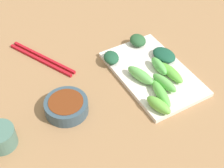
{
  "coord_description": "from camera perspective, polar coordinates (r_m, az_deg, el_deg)",
  "views": [
    {
      "loc": [
        -0.32,
        -0.53,
        0.66
      ],
      "look_at": [
        -0.02,
        -0.01,
        0.05
      ],
      "focal_mm": 54.02,
      "sensor_mm": 36.0,
      "label": 1
    }
  ],
  "objects": [
    {
      "name": "tabletop",
      "position": [
        0.9,
        0.61,
        -0.92
      ],
      "size": [
        2.1,
        2.1,
        0.02
      ],
      "primitive_type": "cube",
      "color": "#996F4A",
      "rests_on": "ground"
    },
    {
      "name": "chopsticks",
      "position": [
        0.99,
        -11.78,
        4.21
      ],
      "size": [
        0.12,
        0.22,
        0.01
      ],
      "rotation": [
        0.0,
        0.0,
        0.45
      ],
      "color": "#B1121F",
      "rests_on": "tabletop"
    },
    {
      "name": "broccoli_stalk_4",
      "position": [
        0.88,
        8.85,
        0.19
      ],
      "size": [
        0.04,
        0.08,
        0.03
      ],
      "primitive_type": "ellipsoid",
      "rotation": [
        0.0,
        0.0,
        0.19
      ],
      "color": "#64B854",
      "rests_on": "serving_plate"
    },
    {
      "name": "broccoli_stalk_1",
      "position": [
        0.89,
        4.85,
        1.48
      ],
      "size": [
        0.05,
        0.09,
        0.03
      ],
      "primitive_type": "ellipsoid",
      "rotation": [
        0.0,
        0.0,
        0.27
      ],
      "color": "#63B556",
      "rests_on": "serving_plate"
    },
    {
      "name": "broccoli_stalk_8",
      "position": [
        0.85,
        8.3,
        -1.62
      ],
      "size": [
        0.04,
        0.1,
        0.03
      ],
      "primitive_type": "ellipsoid",
      "rotation": [
        0.0,
        0.0,
        -0.19
      ],
      "color": "#5CBC49",
      "rests_on": "serving_plate"
    },
    {
      "name": "serving_plate",
      "position": [
        0.93,
        6.9,
        1.81
      ],
      "size": [
        0.18,
        0.29,
        0.01
      ],
      "primitive_type": "cube",
      "color": "silver",
      "rests_on": "tabletop"
    },
    {
      "name": "sauce_bowl",
      "position": [
        0.83,
        -7.73,
        -3.71
      ],
      "size": [
        0.11,
        0.11,
        0.04
      ],
      "color": "#354958",
      "rests_on": "tabletop"
    },
    {
      "name": "broccoli_stalk_2",
      "position": [
        0.91,
        10.02,
        1.9
      ],
      "size": [
        0.03,
        0.09,
        0.02
      ],
      "primitive_type": "ellipsoid",
      "rotation": [
        0.0,
        0.0,
        0.04
      ],
      "color": "#61B240",
      "rests_on": "serving_plate"
    },
    {
      "name": "broccoli_stalk_7",
      "position": [
        0.92,
        7.96,
        3.05
      ],
      "size": [
        0.03,
        0.07,
        0.03
      ],
      "primitive_type": "ellipsoid",
      "rotation": [
        0.0,
        0.0,
        -0.06
      ],
      "color": "#5EBB55",
      "rests_on": "serving_plate"
    },
    {
      "name": "broccoli_leafy_0",
      "position": [
        1.0,
        4.39,
        7.38
      ],
      "size": [
        0.05,
        0.06,
        0.03
      ],
      "primitive_type": "ellipsoid",
      "rotation": [
        0.0,
        0.0,
        -0.06
      ],
      "color": "#285530",
      "rests_on": "serving_plate"
    },
    {
      "name": "broccoli_leafy_5",
      "position": [
        0.94,
        -0.13,
        4.5
      ],
      "size": [
        0.05,
        0.06,
        0.02
      ],
      "primitive_type": "ellipsoid",
      "rotation": [
        0.0,
        0.0,
        -0.27
      ],
      "color": "#1C4C32",
      "rests_on": "serving_plate"
    },
    {
      "name": "broccoli_leafy_3",
      "position": [
        0.96,
        8.8,
        4.89
      ],
      "size": [
        0.06,
        0.08,
        0.02
      ],
      "primitive_type": "ellipsoid",
      "rotation": [
        0.0,
        0.0,
        0.18
      ],
      "color": "#174935",
      "rests_on": "serving_plate"
    },
    {
      "name": "broccoli_stalk_6",
      "position": [
        0.82,
        7.89,
        -3.55
      ],
      "size": [
        0.05,
        0.08,
        0.03
      ],
      "primitive_type": "ellipsoid",
      "rotation": [
        0.0,
        0.0,
        0.26
      ],
      "color": "#69B943",
      "rests_on": "serving_plate"
    },
    {
      "name": "tea_cup",
      "position": [
        0.8,
        -18.36,
        -8.56
      ],
      "size": [
        0.07,
        0.07,
        0.05
      ],
      "primitive_type": "cylinder",
      "color": "#4A7063",
      "rests_on": "tabletop"
    }
  ]
}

